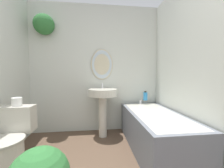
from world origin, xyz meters
TOP-DOWN VIEW (x-y plane):
  - wall_back at (-0.09, 2.32)m, footprint 2.52×0.35m
  - wall_right at (1.23, 1.15)m, footprint 0.06×2.43m
  - toilet at (-0.94, 1.19)m, footprint 0.39×0.57m
  - pedestal_sink at (0.11, 2.02)m, footprint 0.50×0.50m
  - bathtub at (0.83, 1.51)m, footprint 0.69×1.49m
  - shampoo_bottle at (0.92, 2.13)m, footprint 0.08×0.08m
  - toilet_paper_roll at (-0.94, 1.39)m, footprint 0.11×0.11m

SIDE VIEW (x-z plane):
  - bathtub at x=0.83m, z-range -0.03..0.58m
  - toilet at x=-0.94m, z-range -0.05..0.66m
  - pedestal_sink at x=0.11m, z-range 0.17..1.11m
  - shampoo_bottle at x=0.92m, z-range 0.60..0.77m
  - toilet_paper_roll at x=-0.94m, z-range 0.71..0.81m
  - wall_right at x=1.23m, z-range 0.00..2.40m
  - wall_back at x=-0.09m, z-range 0.08..2.48m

